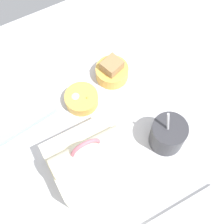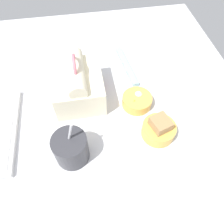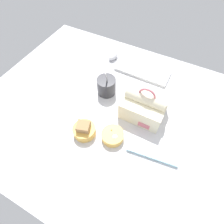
{
  "view_description": "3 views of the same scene",
  "coord_description": "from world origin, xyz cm",
  "px_view_note": "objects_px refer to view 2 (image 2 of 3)",
  "views": [
    {
      "loc": [
        21.29,
        31.26,
        89.01
      ],
      "look_at": [
        2.08,
        -3.58,
        7.0
      ],
      "focal_mm": 50.0,
      "sensor_mm": 36.0,
      "label": 1
    },
    {
      "loc": [
        -37.94,
        3.26,
        63.69
      ],
      "look_at": [
        2.08,
        -3.58,
        7.0
      ],
      "focal_mm": 35.0,
      "sensor_mm": 36.0,
      "label": 2
    },
    {
      "loc": [
        23.63,
        -45.19,
        76.96
      ],
      "look_at": [
        2.08,
        -3.58,
        7.0
      ],
      "focal_mm": 28.0,
      "sensor_mm": 36.0,
      "label": 3
    }
  ],
  "objects_px": {
    "soup_cup": "(71,148)",
    "bento_bowl_snacks": "(137,101)",
    "chopstick_case": "(126,66)",
    "bento_bowl_sandwich": "(159,129)",
    "lunch_bag": "(78,84)"
  },
  "relations": [
    {
      "from": "soup_cup",
      "to": "bento_bowl_snacks",
      "type": "height_order",
      "value": "soup_cup"
    },
    {
      "from": "bento_bowl_snacks",
      "to": "chopstick_case",
      "type": "xyz_separation_m",
      "value": [
        0.2,
        -0.0,
        -0.01
      ]
    },
    {
      "from": "soup_cup",
      "to": "chopstick_case",
      "type": "xyz_separation_m",
      "value": [
        0.35,
        -0.24,
        -0.04
      ]
    },
    {
      "from": "bento_bowl_sandwich",
      "to": "chopstick_case",
      "type": "xyz_separation_m",
      "value": [
        0.32,
        0.03,
        -0.02
      ]
    },
    {
      "from": "soup_cup",
      "to": "bento_bowl_snacks",
      "type": "relative_size",
      "value": 1.53
    },
    {
      "from": "soup_cup",
      "to": "bento_bowl_sandwich",
      "type": "relative_size",
      "value": 1.5
    },
    {
      "from": "chopstick_case",
      "to": "bento_bowl_sandwich",
      "type": "bearing_deg",
      "value": -173.86
    },
    {
      "from": "lunch_bag",
      "to": "chopstick_case",
      "type": "xyz_separation_m",
      "value": [
        0.12,
        -0.2,
        -0.05
      ]
    },
    {
      "from": "bento_bowl_snacks",
      "to": "soup_cup",
      "type": "bearing_deg",
      "value": 124.07
    },
    {
      "from": "bento_bowl_sandwich",
      "to": "bento_bowl_snacks",
      "type": "xyz_separation_m",
      "value": [
        0.13,
        0.04,
        -0.01
      ]
    },
    {
      "from": "lunch_bag",
      "to": "soup_cup",
      "type": "relative_size",
      "value": 1.29
    },
    {
      "from": "chopstick_case",
      "to": "lunch_bag",
      "type": "bearing_deg",
      "value": 121.73
    },
    {
      "from": "soup_cup",
      "to": "chopstick_case",
      "type": "bearing_deg",
      "value": -34.04
    },
    {
      "from": "chopstick_case",
      "to": "soup_cup",
      "type": "bearing_deg",
      "value": 145.96
    },
    {
      "from": "bento_bowl_snacks",
      "to": "bento_bowl_sandwich",
      "type": "bearing_deg",
      "value": -163.13
    }
  ]
}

